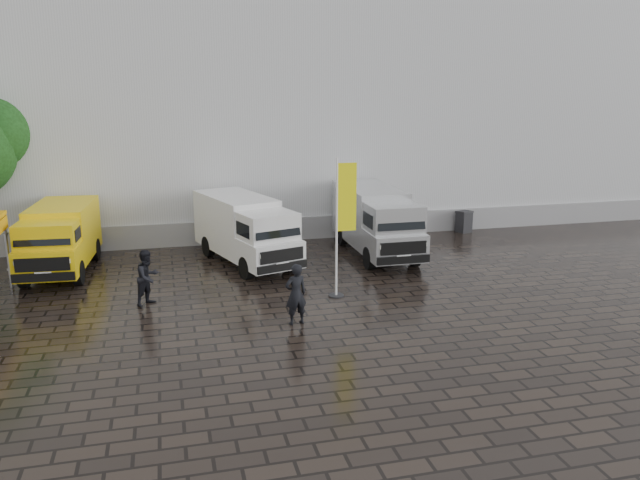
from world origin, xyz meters
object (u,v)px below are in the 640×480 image
object	(u,v)px
flagpole	(342,221)
wheelie_bin	(464,222)
van_yellow	(60,240)
van_white	(246,231)
person_front	(296,294)
person_tent	(148,277)
van_silver	(376,223)

from	to	relation	value
flagpole	wheelie_bin	size ratio (longest dim) A/B	4.47
flagpole	van_yellow	bearing A→B (deg)	151.15
van_white	person_front	xyz separation A→B (m)	(0.54, -6.58, -0.36)
van_yellow	person_tent	xyz separation A→B (m)	(3.09, -4.35, -0.32)
van_white	person_tent	world-z (taller)	van_white
person_tent	van_silver	bearing A→B (deg)	-22.20
flagpole	wheelie_bin	bearing A→B (deg)	42.59
van_yellow	wheelie_bin	world-z (taller)	van_yellow
van_yellow	wheelie_bin	bearing A→B (deg)	12.00
van_silver	person_tent	bearing A→B (deg)	-155.52
van_yellow	person_tent	world-z (taller)	van_yellow
person_tent	van_white	bearing A→B (deg)	1.40
van_white	wheelie_bin	xyz separation A→B (m)	(10.44, 2.79, -0.75)
person_front	van_silver	bearing A→B (deg)	-137.40
van_yellow	flagpole	distance (m)	10.44
wheelie_bin	person_tent	size ratio (longest dim) A/B	0.57
wheelie_bin	person_front	xyz separation A→B (m)	(-9.90, -9.37, 0.38)
van_silver	van_yellow	bearing A→B (deg)	178.18
wheelie_bin	person_front	distance (m)	13.64
flagpole	person_tent	size ratio (longest dim) A/B	2.56
van_yellow	flagpole	world-z (taller)	flagpole
van_white	van_silver	bearing A→B (deg)	-17.07
van_white	van_silver	size ratio (longest dim) A/B	0.96
van_yellow	wheelie_bin	xyz separation A→B (m)	(17.05, 2.32, -0.69)
van_yellow	person_front	xyz separation A→B (m)	(7.15, -7.05, -0.30)
flagpole	wheelie_bin	world-z (taller)	flagpole
van_white	flagpole	bearing A→B (deg)	-78.82
van_white	van_silver	distance (m)	5.19
van_silver	wheelie_bin	bearing A→B (deg)	28.08
person_front	wheelie_bin	bearing A→B (deg)	-148.83
flagpole	person_tent	distance (m)	6.23
van_white	person_front	distance (m)	6.61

